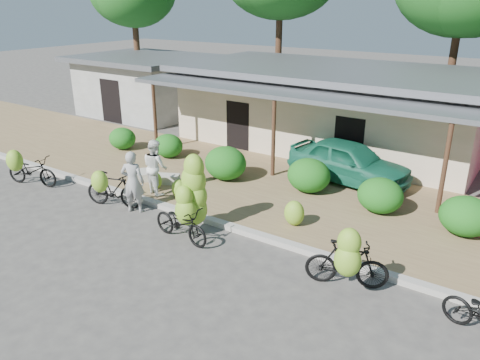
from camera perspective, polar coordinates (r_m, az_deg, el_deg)
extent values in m
plane|color=#43413E|center=(12.31, -10.68, -8.19)|extent=(100.00, 100.00, 0.00)
cube|color=#8F764D|center=(15.83, 1.96, -0.74)|extent=(60.00, 6.00, 0.12)
cube|color=#A8A399|center=(13.59, -4.82, -4.59)|extent=(60.00, 0.25, 0.15)
cube|color=beige|center=(20.52, 11.08, 8.34)|extent=(12.00, 6.00, 3.10)
cube|color=slate|center=(20.22, 11.42, 12.97)|extent=(13.00, 7.00, 0.25)
cube|color=black|center=(18.02, 7.20, 5.34)|extent=(1.40, 0.12, 2.20)
cube|color=slate|center=(16.71, 5.81, 10.49)|extent=(13.00, 2.00, 0.15)
cylinder|color=#4B321E|center=(19.58, -10.33, 7.42)|extent=(0.14, 0.14, 2.85)
cylinder|color=#4B321E|center=(16.28, 4.09, 4.92)|extent=(0.14, 0.14, 2.85)
cylinder|color=#4B321E|center=(14.47, 23.63, 1.06)|extent=(0.14, 0.14, 2.85)
cube|color=#AFAFA9|center=(26.72, -11.46, 11.01)|extent=(6.00, 5.00, 2.90)
cube|color=slate|center=(26.50, -11.72, 14.36)|extent=(7.00, 6.00, 0.25)
cube|color=black|center=(25.15, -15.38, 9.26)|extent=(1.40, 0.12, 2.20)
cylinder|color=#4B321E|center=(29.63, -12.48, 15.69)|extent=(0.36, 0.36, 6.78)
cylinder|color=#4B321E|center=(27.04, 4.75, 16.81)|extent=(0.36, 0.36, 7.90)
cylinder|color=#4B321E|center=(24.46, 24.57, 13.69)|extent=(0.36, 0.36, 7.12)
ellipsoid|color=#145816|center=(20.10, -14.15, 4.94)|extent=(1.15, 1.03, 0.90)
ellipsoid|color=#145816|center=(18.67, -8.73, 4.15)|extent=(1.18, 1.06, 0.92)
ellipsoid|color=#145816|center=(16.11, -1.77, 2.07)|extent=(1.48, 1.33, 1.16)
ellipsoid|color=#145816|center=(15.21, 8.38, 0.57)|extent=(1.41, 1.27, 1.10)
ellipsoid|color=#145816|center=(14.19, 16.73, -1.81)|extent=(1.33, 1.19, 1.03)
ellipsoid|color=#145816|center=(13.65, 25.83, -3.99)|extent=(1.36, 1.22, 1.06)
imported|color=black|center=(17.42, -24.03, 1.04)|extent=(2.07, 1.16, 1.03)
ellipsoid|color=#92CC33|center=(16.81, -25.77, 2.14)|extent=(0.58, 0.49, 0.73)
imported|color=black|center=(14.73, -15.15, -1.13)|extent=(1.94, 1.03, 1.12)
ellipsoid|color=#92CC33|center=(14.05, -16.74, -0.17)|extent=(0.53, 0.45, 0.66)
imported|color=black|center=(12.39, -7.22, -5.24)|extent=(1.91, 0.83, 0.98)
ellipsoid|color=#92CC33|center=(12.66, -5.61, -3.46)|extent=(0.75, 0.64, 0.94)
ellipsoid|color=#92CC33|center=(12.44, -5.35, -1.91)|extent=(0.62, 0.53, 0.77)
ellipsoid|color=#92CC33|center=(12.34, -5.68, -0.06)|extent=(0.70, 0.59, 0.87)
ellipsoid|color=#92CC33|center=(12.19, -5.64, 1.57)|extent=(0.57, 0.49, 0.71)
ellipsoid|color=#92CC33|center=(12.39, -6.60, -3.81)|extent=(0.62, 0.53, 0.78)
ellipsoid|color=#92CC33|center=(12.25, -6.81, -2.01)|extent=(0.50, 0.43, 0.63)
imported|color=black|center=(10.66, 12.89, -9.93)|extent=(1.89, 1.11, 1.09)
ellipsoid|color=#92CC33|center=(9.87, 12.98, -9.54)|extent=(0.56, 0.48, 0.71)
ellipsoid|color=#92CC33|center=(9.72, 13.18, -7.40)|extent=(0.49, 0.42, 0.62)
ellipsoid|color=#92CC33|center=(15.58, -10.29, -0.06)|extent=(0.47, 0.40, 0.58)
ellipsoid|color=#92CC33|center=(14.76, -7.47, -1.07)|extent=(0.48, 0.41, 0.60)
ellipsoid|color=#92CC33|center=(12.95, 6.63, -4.02)|extent=(0.57, 0.49, 0.72)
cube|color=beige|center=(16.06, -8.92, 0.14)|extent=(0.94, 0.74, 0.30)
cube|color=beige|center=(16.58, -11.82, 0.58)|extent=(0.81, 0.79, 0.28)
imported|color=#989898|center=(14.09, -12.93, -0.24)|extent=(0.82, 0.72, 1.89)
imported|color=white|center=(15.06, -10.27, 1.60)|extent=(1.04, 0.92, 1.77)
imported|color=#16664B|center=(16.25, 13.11, 2.21)|extent=(4.40, 2.24, 1.43)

